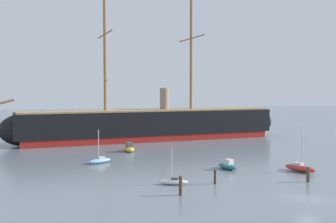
# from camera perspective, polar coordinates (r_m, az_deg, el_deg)

# --- Properties ---
(ground_plane) EXTENTS (400.00, 400.00, 0.00)m
(ground_plane) POSITION_cam_1_polar(r_m,az_deg,el_deg) (45.76, 19.15, -11.54)
(ground_plane) COLOR slate
(tall_ship) EXTENTS (69.01, 15.76, 33.20)m
(tall_ship) POSITION_cam_1_polar(r_m,az_deg,el_deg) (90.58, -2.55, -1.80)
(tall_ship) COLOR maroon
(tall_ship) RESTS_ON ground
(sailboat_foreground_left) EXTENTS (3.65, 2.14, 4.56)m
(sailboat_foreground_left) POSITION_cam_1_polar(r_m,az_deg,el_deg) (49.28, 0.77, -9.84)
(sailboat_foreground_left) COLOR silver
(sailboat_foreground_left) RESTS_ON ground
(sailboat_foreground_right) EXTENTS (3.13, 5.04, 6.31)m
(sailboat_foreground_right) POSITION_cam_1_polar(r_m,az_deg,el_deg) (59.64, 18.11, -7.55)
(sailboat_foreground_right) COLOR #B22D28
(sailboat_foreground_right) RESTS_ON ground
(motorboat_near_centre) EXTENTS (2.54, 3.82, 1.49)m
(motorboat_near_centre) POSITION_cam_1_polar(r_m,az_deg,el_deg) (58.94, 8.43, -7.56)
(motorboat_near_centre) COLOR #236670
(motorboat_near_centre) RESTS_ON ground
(sailboat_mid_left) EXTENTS (4.11, 3.03, 5.25)m
(sailboat_mid_left) POSITION_cam_1_polar(r_m,az_deg,el_deg) (63.85, -9.59, -6.81)
(sailboat_mid_left) COLOR #7FB2D6
(sailboat_mid_left) RESTS_ON ground
(motorboat_alongside_bow) EXTENTS (1.83, 4.17, 1.73)m
(motorboat_alongside_bow) POSITION_cam_1_polar(r_m,az_deg,el_deg) (74.67, -5.50, -5.18)
(motorboat_alongside_bow) COLOR gold
(motorboat_alongside_bow) RESTS_ON ground
(dinghy_far_left) EXTENTS (1.93, 1.12, 0.43)m
(dinghy_far_left) POSITION_cam_1_polar(r_m,az_deg,el_deg) (90.34, -16.01, -4.08)
(dinghy_far_left) COLOR silver
(dinghy_far_left) RESTS_ON ground
(mooring_piling_nearest) EXTENTS (0.37, 0.37, 2.07)m
(mooring_piling_nearest) POSITION_cam_1_polar(r_m,az_deg,el_deg) (44.46, 1.78, -10.42)
(mooring_piling_nearest) COLOR #423323
(mooring_piling_nearest) RESTS_ON ground
(mooring_piling_left_pair) EXTENTS (0.30, 0.30, 1.74)m
(mooring_piling_left_pair) POSITION_cam_1_polar(r_m,az_deg,el_deg) (49.82, 6.65, -9.14)
(mooring_piling_left_pair) COLOR #382B1E
(mooring_piling_left_pair) RESTS_ON ground
(mooring_piling_right_pair) EXTENTS (0.41, 0.41, 1.84)m
(mooring_piling_right_pair) POSITION_cam_1_polar(r_m,az_deg,el_deg) (53.44, 19.16, -8.39)
(mooring_piling_right_pair) COLOR #4C3D2D
(mooring_piling_right_pair) RESTS_ON ground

